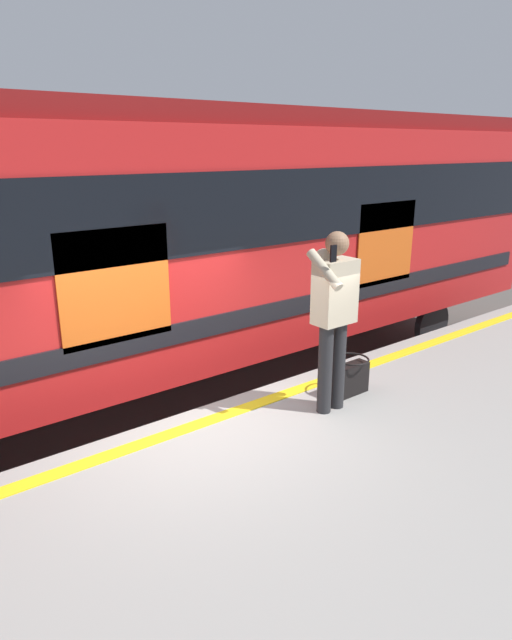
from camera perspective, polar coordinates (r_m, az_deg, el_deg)
The scene contains 8 objects.
ground_plane at distance 6.23m, azimuth -5.79°, elevation -18.27°, with size 25.04×25.04×0.00m, color #4C4742.
platform at distance 4.76m, azimuth 6.84°, elevation -22.88°, with size 13.73×3.64×1.12m, color gray.
safety_line at distance 5.42m, azimuth -4.43°, elevation -10.10°, with size 13.45×0.16×0.01m, color yellow.
track_rail_near at distance 7.42m, azimuth -12.73°, elevation -11.60°, with size 17.85×0.08×0.16m, color slate.
track_rail_far at distance 8.61m, azimuth -16.92°, elevation -7.69°, with size 17.85×0.08×0.16m, color slate.
train_carriage at distance 8.06m, azimuth -4.73°, elevation 9.40°, with size 12.12×2.92×3.94m.
passenger at distance 5.29m, azimuth 8.00°, elevation 1.27°, with size 0.57×0.55×1.77m.
handbag at distance 5.94m, azimuth 9.73°, elevation -5.77°, with size 0.40×0.36×0.40m.
Camera 1 is at (2.63, 4.33, 3.63)m, focal length 31.17 mm.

